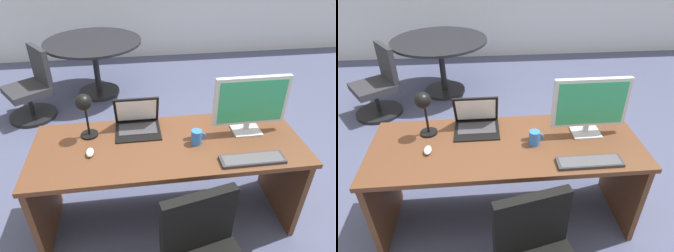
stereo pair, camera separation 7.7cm
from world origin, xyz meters
TOP-DOWN VIEW (x-y plane):
  - ground at (0.00, 1.50)m, footprint 12.00×12.00m
  - desk at (0.00, 0.05)m, footprint 1.84×0.69m
  - monitor at (0.57, 0.07)m, footprint 0.51×0.16m
  - laptop at (-0.20, 0.22)m, footprint 0.32×0.28m
  - keyboard at (0.49, -0.25)m, footprint 0.41×0.11m
  - mouse at (-0.52, -0.05)m, footprint 0.05×0.09m
  - desk_lamp at (-0.54, 0.15)m, footprint 0.12×0.14m
  - coffee_mug at (0.19, -0.02)m, footprint 0.10×0.07m
  - meeting_table at (-0.67, 2.32)m, footprint 1.25×1.25m
  - meeting_chair_near at (-1.40, 1.81)m, footprint 0.65×0.64m

SIDE VIEW (x-z plane):
  - ground at x=0.00m, z-range 0.00..0.00m
  - meeting_chair_near at x=-1.40m, z-range -0.09..0.75m
  - desk at x=0.00m, z-range 0.16..0.90m
  - meeting_table at x=-0.67m, z-range 0.20..0.95m
  - keyboard at x=0.49m, z-range 0.75..0.77m
  - mouse at x=-0.52m, z-range 0.75..0.78m
  - coffee_mug at x=0.19m, z-range 0.75..0.85m
  - laptop at x=-0.20m, z-range 0.70..0.94m
  - monitor at x=0.57m, z-range 0.77..1.19m
  - desk_lamp at x=-0.54m, z-range 0.82..1.16m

